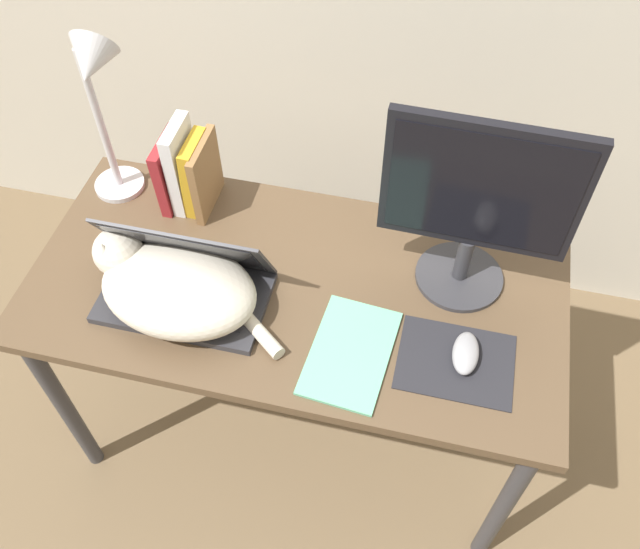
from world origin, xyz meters
name	(u,v)px	position (x,y,z in m)	size (l,w,h in m)	color
ground_plane	(275,517)	(0.00, 0.00, 0.00)	(12.00, 12.00, 0.00)	brown
desk	(296,306)	(0.00, 0.31, 0.63)	(1.27, 0.63, 0.71)	brown
laptop	(185,282)	(-0.24, 0.23, 0.75)	(0.38, 0.23, 0.22)	#2D2D33
cat	(173,286)	(-0.25, 0.20, 0.78)	(0.48, 0.28, 0.16)	beige
external_monitor	(478,204)	(0.37, 0.42, 0.96)	(0.41, 0.21, 0.46)	#333338
mousepad	(456,362)	(0.39, 0.19, 0.71)	(0.25, 0.19, 0.00)	#232328
computer_mouse	(466,353)	(0.41, 0.20, 0.73)	(0.06, 0.11, 0.04)	#99999E
book_row	(187,171)	(-0.33, 0.52, 0.82)	(0.12, 0.16, 0.24)	maroon
desk_lamp	(96,92)	(-0.50, 0.50, 1.04)	(0.17, 0.17, 0.49)	silver
notepad	(350,352)	(0.17, 0.16, 0.72)	(0.19, 0.28, 0.01)	#6BBC93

